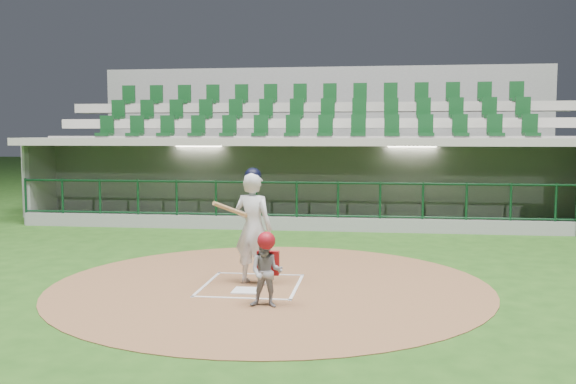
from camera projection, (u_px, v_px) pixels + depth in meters
ground at (255, 282)px, 10.80m from camera, size 120.00×120.00×0.00m
dirt_circle at (270, 285)px, 10.56m from camera, size 7.20×7.20×0.01m
home_plate at (247, 291)px, 10.11m from camera, size 0.43×0.43×0.02m
batter_box_chalk at (251, 285)px, 10.50m from camera, size 1.55×1.80×0.01m
dugout_structure at (309, 188)px, 18.43m from camera, size 16.40×3.70×3.00m
seating_deck at (314, 167)px, 21.45m from camera, size 17.00×6.72×5.15m
batter at (253, 226)px, 10.55m from camera, size 0.92×0.95×1.93m
catcher at (266, 269)px, 9.15m from camera, size 0.51×0.40×1.09m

